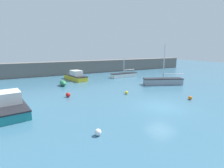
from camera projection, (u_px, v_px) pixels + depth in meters
name	position (u px, v px, depth m)	size (l,w,h in m)	color
ground_plane	(162.00, 108.00, 16.83)	(120.00, 120.00, 0.20)	#38667F
harbor_breakwater	(79.00, 67.00, 39.10)	(58.51, 2.71, 2.79)	#66605B
dinghy_near_pier	(63.00, 83.00, 26.27)	(0.98, 2.00, 0.81)	#287A4C
sailboat_tall_mast	(163.00, 81.00, 27.06)	(6.16, 3.74, 6.17)	gray
cabin_cruiser_white	(11.00, 105.00, 15.19)	(3.01, 5.92, 1.86)	teal
motorboat_with_cabin	(76.00, 76.00, 31.10)	(2.88, 6.15, 1.73)	yellow
sailboat_short_mast	(124.00, 75.00, 34.27)	(5.49, 1.77, 3.81)	white
mooring_buoy_orange	(190.00, 98.00, 19.14)	(0.41, 0.41, 0.41)	orange
mooring_buoy_red	(68.00, 95.00, 20.15)	(0.53, 0.53, 0.53)	red
mooring_buoy_white	(98.00, 132.00, 11.22)	(0.45, 0.45, 0.45)	white
mooring_buoy_yellow	(126.00, 93.00, 21.44)	(0.40, 0.40, 0.40)	yellow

